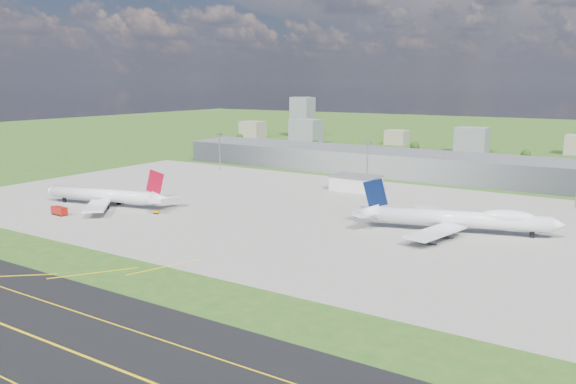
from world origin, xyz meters
The scene contains 21 objects.
ground centered at (0.00, 150.00, 0.00)m, with size 1400.00×1400.00×0.00m, color #28541A.
apron centered at (10.00, 40.00, 0.04)m, with size 360.00×190.00×0.08m, color gray.
terminal centered at (0.00, 165.00, 7.50)m, with size 300.00×42.00×15.00m, color gray.
ops_building centered at (10.00, 100.00, 4.00)m, with size 26.00×16.00×8.00m, color silver.
mast_west centered at (-100.00, 115.00, 17.71)m, with size 3.50×2.00×25.90m.
mast_center centered at (10.00, 115.00, 17.71)m, with size 3.50×2.00×25.90m.
airliner_red_twin centered at (-75.43, -3.04, 5.27)m, with size 71.51×54.94×19.77m.
airliner_blue_quad centered at (85.60, 39.45, 5.83)m, with size 78.76×60.51×20.99m.
fire_truck centered at (-78.86, -27.43, 1.91)m, with size 8.96×3.99×3.84m.
tug_yellow centered at (-42.78, -1.95, 0.85)m, with size 3.48×2.55×1.60m.
van_white_near centered at (38.11, 42.97, 1.31)m, with size 3.06×5.42×2.60m.
van_white_far centered at (99.99, 57.28, 1.24)m, with size 5.13×4.51×2.45m.
bldg_far_w centered at (-220.00, 320.00, 9.00)m, with size 24.00×20.00×18.00m, color gray.
bldg_w centered at (-140.00, 300.00, 12.00)m, with size 28.00×22.00×24.00m, color slate.
bldg_cw centered at (-60.00, 340.00, 7.00)m, with size 20.00×18.00×14.00m, color gray.
bldg_c centered at (20.00, 310.00, 11.00)m, with size 26.00×20.00×22.00m, color slate.
bldg_tall_w centered at (-180.00, 360.00, 22.00)m, with size 22.00×20.00×44.00m, color slate.
tree_far_w centered at (-200.00, 270.00, 5.18)m, with size 7.20×7.20×8.80m.
tree_w centered at (-110.00, 265.00, 4.86)m, with size 6.75×6.75×8.25m.
tree_c centered at (-20.00, 280.00, 5.84)m, with size 8.10×8.10×9.90m.
tree_e centered at (70.00, 275.00, 5.51)m, with size 7.65×7.65×9.35m.
Camera 1 is at (143.54, -183.34, 59.81)m, focal length 35.00 mm.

